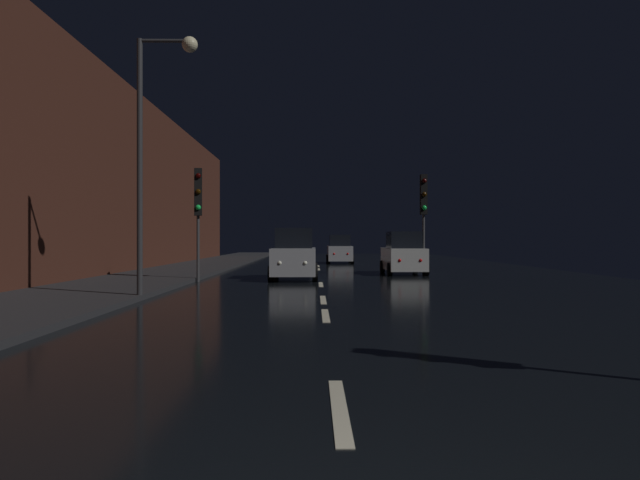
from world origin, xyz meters
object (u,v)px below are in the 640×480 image
object	(u,v)px
traffic_light_far_right	(424,202)
car_distant_taillights	(340,250)
car_parked_right_far	(403,255)
car_approaching_headlights	(294,256)
traffic_light_far_left	(198,200)
streetlamp_overhead	(156,126)

from	to	relation	value
traffic_light_far_right	car_distant_taillights	distance (m)	14.54
car_parked_right_far	car_approaching_headlights	bearing A→B (deg)	123.45
car_approaching_headlights	traffic_light_far_left	bearing A→B (deg)	-68.48
traffic_light_far_right	car_parked_right_far	distance (m)	2.85
car_approaching_headlights	car_distant_taillights	distance (m)	16.53
traffic_light_far_left	streetlamp_overhead	size ratio (longest dim) A/B	0.62
car_distant_taillights	car_parked_right_far	size ratio (longest dim) A/B	0.97
car_approaching_headlights	car_distant_taillights	size ratio (longest dim) A/B	1.07
traffic_light_far_right	car_distant_taillights	world-z (taller)	traffic_light_far_right
traffic_light_far_left	streetlamp_overhead	world-z (taller)	streetlamp_overhead
traffic_light_far_right	car_distant_taillights	xyz separation A→B (m)	(-3.36, 13.92, -2.54)
streetlamp_overhead	traffic_light_far_right	bearing A→B (deg)	48.48
traffic_light_far_right	car_distant_taillights	size ratio (longest dim) A/B	1.18
streetlamp_overhead	car_approaching_headlights	distance (m)	9.98
streetlamp_overhead	car_distant_taillights	distance (m)	25.87
traffic_light_far_left	car_parked_right_far	distance (m)	10.60
traffic_light_far_right	traffic_light_far_left	bearing A→B (deg)	-68.65
traffic_light_far_left	car_approaching_headlights	xyz separation A→B (m)	(3.82, 1.51, -2.29)
streetlamp_overhead	car_parked_right_far	bearing A→B (deg)	53.54
traffic_light_far_left	car_distant_taillights	world-z (taller)	traffic_light_far_left
streetlamp_overhead	car_approaching_headlights	world-z (taller)	streetlamp_overhead
car_approaching_headlights	car_parked_right_far	bearing A→B (deg)	123.45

